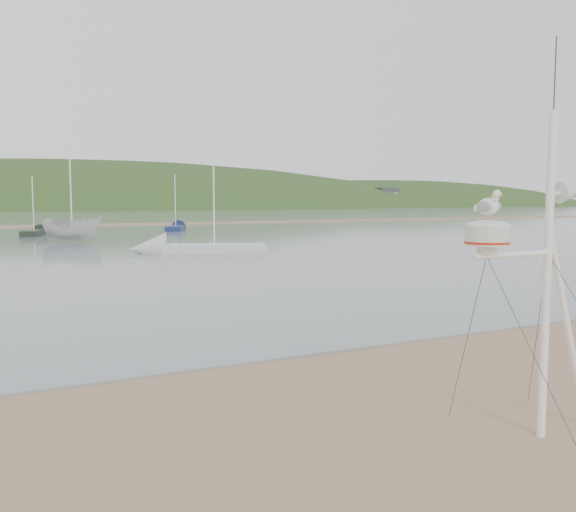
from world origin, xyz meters
name	(u,v)px	position (x,y,z in m)	size (l,w,h in m)	color
ground	(160,479)	(0.00, 0.00, 0.00)	(560.00, 560.00, 0.00)	#87674E
hill_ridge	(41,261)	(18.52, 235.00, -19.70)	(620.00, 180.00, 80.00)	#233C18
mast_rig	(544,345)	(4.81, -1.13, 1.26)	(2.31, 2.47, 5.22)	white
boat_white	(71,209)	(4.45, 40.86, 2.49)	(1.84, 1.89, 4.89)	silver
sailboat_dark_mid	(38,232)	(2.95, 51.41, 0.30)	(3.00, 5.70, 5.58)	black
sailboat_white_near	(177,249)	(8.58, 28.04, 0.30)	(8.08, 4.39, 7.81)	silver
sailboat_blue_far	(178,227)	(16.64, 54.62, 0.30)	(3.91, 6.21, 6.13)	#16244D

